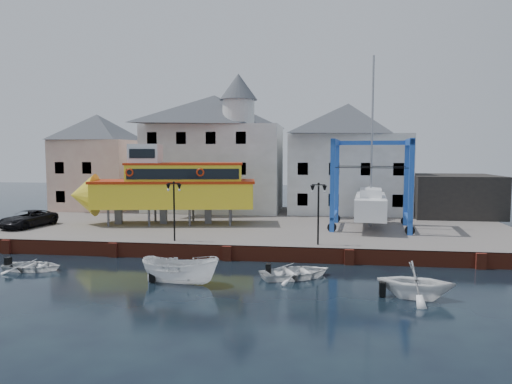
# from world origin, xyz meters

# --- Properties ---
(ground) EXTENTS (140.00, 140.00, 0.00)m
(ground) POSITION_xyz_m (0.00, 0.00, 0.00)
(ground) COLOR black
(ground) RESTS_ON ground
(hardstanding) EXTENTS (44.00, 22.00, 1.00)m
(hardstanding) POSITION_xyz_m (0.00, 11.00, 0.50)
(hardstanding) COLOR #605953
(hardstanding) RESTS_ON ground
(quay_wall) EXTENTS (44.00, 0.47, 1.00)m
(quay_wall) POSITION_xyz_m (-0.00, 0.10, 0.50)
(quay_wall) COLOR maroon
(quay_wall) RESTS_ON ground
(building_pink) EXTENTS (8.00, 7.00, 10.30)m
(building_pink) POSITION_xyz_m (-18.00, 18.00, 6.15)
(building_pink) COLOR #DCA492
(building_pink) RESTS_ON hardstanding
(building_white_main) EXTENTS (14.00, 8.30, 14.00)m
(building_white_main) POSITION_xyz_m (-4.87, 18.39, 7.34)
(building_white_main) COLOR silver
(building_white_main) RESTS_ON hardstanding
(building_white_right) EXTENTS (12.00, 8.00, 11.20)m
(building_white_right) POSITION_xyz_m (9.00, 19.00, 6.60)
(building_white_right) COLOR silver
(building_white_right) RESTS_ON hardstanding
(shed_dark) EXTENTS (8.00, 7.00, 4.00)m
(shed_dark) POSITION_xyz_m (19.00, 17.00, 3.00)
(shed_dark) COLOR black
(shed_dark) RESTS_ON hardstanding
(lamp_post_left) EXTENTS (1.12, 0.32, 4.20)m
(lamp_post_left) POSITION_xyz_m (-4.00, 1.20, 4.17)
(lamp_post_left) COLOR black
(lamp_post_left) RESTS_ON hardstanding
(lamp_post_right) EXTENTS (1.12, 0.32, 4.20)m
(lamp_post_right) POSITION_xyz_m (6.00, 1.20, 4.17)
(lamp_post_right) COLOR black
(lamp_post_right) RESTS_ON hardstanding
(tour_boat) EXTENTS (16.24, 6.22, 6.90)m
(tour_boat) POSITION_xyz_m (-7.27, 8.43, 4.25)
(tour_boat) COLOR #59595E
(tour_boat) RESTS_ON hardstanding
(travel_lift) EXTENTS (7.03, 9.44, 13.96)m
(travel_lift) POSITION_xyz_m (10.32, 9.22, 3.33)
(travel_lift) COLOR #1646B2
(travel_lift) RESTS_ON hardstanding
(van) EXTENTS (3.17, 5.30, 1.38)m
(van) POSITION_xyz_m (-17.93, 5.30, 1.69)
(van) COLOR black
(van) RESTS_ON hardstanding
(motorboat_a) EXTENTS (4.62, 2.12, 1.73)m
(motorboat_a) POSITION_xyz_m (-1.50, -5.60, 0.00)
(motorboat_a) COLOR white
(motorboat_a) RESTS_ON ground
(motorboat_b) EXTENTS (5.05, 4.51, 0.86)m
(motorboat_b) POSITION_xyz_m (4.75, -3.53, 0.00)
(motorboat_b) COLOR white
(motorboat_b) RESTS_ON ground
(motorboat_c) EXTENTS (4.15, 3.73, 1.94)m
(motorboat_c) POSITION_xyz_m (10.80, -6.47, 0.00)
(motorboat_c) COLOR white
(motorboat_c) RESTS_ON ground
(motorboat_d) EXTENTS (3.68, 2.69, 0.74)m
(motorboat_d) POSITION_xyz_m (-11.37, -4.04, 0.00)
(motorboat_d) COLOR white
(motorboat_d) RESTS_ON ground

